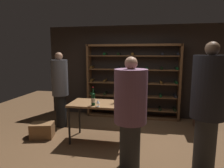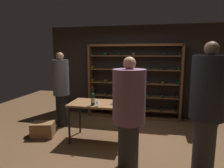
{
  "view_description": "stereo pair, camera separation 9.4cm",
  "coord_description": "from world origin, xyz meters",
  "px_view_note": "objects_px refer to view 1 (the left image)",
  "views": [
    {
      "loc": [
        0.51,
        -3.74,
        1.87
      ],
      "look_at": [
        -0.23,
        0.23,
        1.23
      ],
      "focal_mm": 30.87,
      "sensor_mm": 36.0,
      "label": 1
    },
    {
      "loc": [
        0.6,
        -3.72,
        1.87
      ],
      "look_at": [
        -0.23,
        0.23,
        1.23
      ],
      "focal_mm": 30.87,
      "sensor_mm": 36.0,
      "label": 2
    }
  ],
  "objects_px": {
    "person_guest_plum_blouse": "(208,103)",
    "wine_crate": "(42,130)",
    "wine_bottle_green_slim": "(116,97)",
    "person_host_in_suit": "(60,86)",
    "display_cabinet": "(206,97)",
    "wine_bottle_black_capsule": "(93,99)",
    "wine_glass_stemmed_right": "(98,102)",
    "wine_rack": "(133,82)",
    "person_guest_khaki": "(130,109)",
    "tasting_table": "(100,107)"
  },
  "relations": [
    {
      "from": "wine_rack",
      "to": "wine_crate",
      "type": "height_order",
      "value": "wine_rack"
    },
    {
      "from": "person_host_in_suit",
      "to": "display_cabinet",
      "type": "height_order",
      "value": "person_host_in_suit"
    },
    {
      "from": "wine_rack",
      "to": "wine_glass_stemmed_right",
      "type": "distance_m",
      "value": 2.03
    },
    {
      "from": "wine_bottle_green_slim",
      "to": "wine_glass_stemmed_right",
      "type": "relative_size",
      "value": 2.74
    },
    {
      "from": "display_cabinet",
      "to": "person_guest_khaki",
      "type": "bearing_deg",
      "value": -129.42
    },
    {
      "from": "person_host_in_suit",
      "to": "display_cabinet",
      "type": "relative_size",
      "value": 1.16
    },
    {
      "from": "person_guest_khaki",
      "to": "person_guest_plum_blouse",
      "type": "height_order",
      "value": "person_guest_plum_blouse"
    },
    {
      "from": "person_guest_plum_blouse",
      "to": "wine_crate",
      "type": "bearing_deg",
      "value": 106.53
    },
    {
      "from": "wine_rack",
      "to": "wine_glass_stemmed_right",
      "type": "relative_size",
      "value": 19.68
    },
    {
      "from": "wine_rack",
      "to": "person_guest_plum_blouse",
      "type": "relative_size",
      "value": 1.3
    },
    {
      "from": "wine_rack",
      "to": "person_guest_khaki",
      "type": "distance_m",
      "value": 2.56
    },
    {
      "from": "wine_rack",
      "to": "person_host_in_suit",
      "type": "height_order",
      "value": "wine_rack"
    },
    {
      "from": "tasting_table",
      "to": "wine_bottle_green_slim",
      "type": "height_order",
      "value": "wine_bottle_green_slim"
    },
    {
      "from": "wine_rack",
      "to": "person_guest_plum_blouse",
      "type": "distance_m",
      "value": 2.77
    },
    {
      "from": "person_guest_plum_blouse",
      "to": "wine_bottle_black_capsule",
      "type": "bearing_deg",
      "value": 102.82
    },
    {
      "from": "person_host_in_suit",
      "to": "wine_bottle_black_capsule",
      "type": "distance_m",
      "value": 1.39
    },
    {
      "from": "tasting_table",
      "to": "person_guest_plum_blouse",
      "type": "distance_m",
      "value": 2.08
    },
    {
      "from": "wine_rack",
      "to": "wine_bottle_green_slim",
      "type": "height_order",
      "value": "wine_rack"
    },
    {
      "from": "wine_crate",
      "to": "wine_bottle_green_slim",
      "type": "distance_m",
      "value": 1.84
    },
    {
      "from": "person_host_in_suit",
      "to": "wine_glass_stemmed_right",
      "type": "xyz_separation_m",
      "value": [
        1.23,
        -0.9,
        -0.12
      ]
    },
    {
      "from": "wine_bottle_green_slim",
      "to": "wine_glass_stemmed_right",
      "type": "xyz_separation_m",
      "value": [
        -0.29,
        -0.33,
        -0.05
      ]
    },
    {
      "from": "tasting_table",
      "to": "display_cabinet",
      "type": "xyz_separation_m",
      "value": [
        2.4,
        1.15,
        0.06
      ]
    },
    {
      "from": "wine_glass_stemmed_right",
      "to": "wine_rack",
      "type": "bearing_deg",
      "value": 74.85
    },
    {
      "from": "person_guest_khaki",
      "to": "wine_bottle_black_capsule",
      "type": "height_order",
      "value": "person_guest_khaki"
    },
    {
      "from": "tasting_table",
      "to": "person_guest_khaki",
      "type": "distance_m",
      "value": 1.17
    },
    {
      "from": "wine_crate",
      "to": "wine_bottle_black_capsule",
      "type": "bearing_deg",
      "value": -5.53
    },
    {
      "from": "display_cabinet",
      "to": "person_host_in_suit",
      "type": "bearing_deg",
      "value": -171.57
    },
    {
      "from": "tasting_table",
      "to": "person_guest_plum_blouse",
      "type": "xyz_separation_m",
      "value": [
        1.9,
        -0.76,
        0.37
      ]
    },
    {
      "from": "person_guest_plum_blouse",
      "to": "wine_glass_stemmed_right",
      "type": "height_order",
      "value": "person_guest_plum_blouse"
    },
    {
      "from": "wine_rack",
      "to": "wine_crate",
      "type": "relative_size",
      "value": 5.54
    },
    {
      "from": "wine_rack",
      "to": "wine_crate",
      "type": "distance_m",
      "value": 2.73
    },
    {
      "from": "display_cabinet",
      "to": "tasting_table",
      "type": "bearing_deg",
      "value": -154.31
    },
    {
      "from": "tasting_table",
      "to": "wine_glass_stemmed_right",
      "type": "bearing_deg",
      "value": -83.21
    },
    {
      "from": "wine_rack",
      "to": "person_host_in_suit",
      "type": "xyz_separation_m",
      "value": [
        -1.75,
        -1.05,
        -0.0
      ]
    },
    {
      "from": "person_guest_khaki",
      "to": "tasting_table",
      "type": "bearing_deg",
      "value": 79.9
    },
    {
      "from": "person_guest_plum_blouse",
      "to": "wine_glass_stemmed_right",
      "type": "distance_m",
      "value": 1.93
    },
    {
      "from": "person_guest_khaki",
      "to": "person_host_in_suit",
      "type": "relative_size",
      "value": 0.96
    },
    {
      "from": "display_cabinet",
      "to": "wine_glass_stemmed_right",
      "type": "height_order",
      "value": "display_cabinet"
    },
    {
      "from": "wine_glass_stemmed_right",
      "to": "tasting_table",
      "type": "bearing_deg",
      "value": 96.79
    },
    {
      "from": "wine_bottle_green_slim",
      "to": "wine_bottle_black_capsule",
      "type": "bearing_deg",
      "value": -147.72
    },
    {
      "from": "wine_rack",
      "to": "wine_bottle_black_capsule",
      "type": "distance_m",
      "value": 1.99
    },
    {
      "from": "person_guest_plum_blouse",
      "to": "wine_glass_stemmed_right",
      "type": "relative_size",
      "value": 15.12
    },
    {
      "from": "person_guest_khaki",
      "to": "person_host_in_suit",
      "type": "distance_m",
      "value": 2.44
    },
    {
      "from": "person_host_in_suit",
      "to": "display_cabinet",
      "type": "xyz_separation_m",
      "value": [
        3.59,
        0.53,
        -0.24
      ]
    },
    {
      "from": "wine_rack",
      "to": "wine_bottle_green_slim",
      "type": "distance_m",
      "value": 1.64
    },
    {
      "from": "display_cabinet",
      "to": "wine_glass_stemmed_right",
      "type": "bearing_deg",
      "value": -148.76
    },
    {
      "from": "tasting_table",
      "to": "wine_bottle_black_capsule",
      "type": "distance_m",
      "value": 0.31
    },
    {
      "from": "wine_crate",
      "to": "person_host_in_suit",
      "type": "bearing_deg",
      "value": 80.1
    },
    {
      "from": "wine_bottle_green_slim",
      "to": "wine_crate",
      "type": "bearing_deg",
      "value": -175.1
    },
    {
      "from": "display_cabinet",
      "to": "wine_bottle_green_slim",
      "type": "relative_size",
      "value": 4.41
    }
  ]
}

